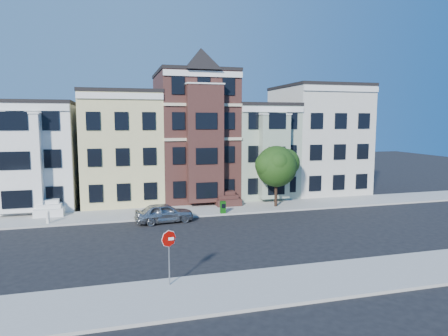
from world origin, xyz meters
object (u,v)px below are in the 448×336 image
object	(u,v)px
street_tree	(276,169)
fire_hydrant	(48,218)
stop_sign	(169,254)
parked_car	(164,213)
newspaper_box	(223,207)

from	to	relation	value
street_tree	fire_hydrant	xyz separation A→B (m)	(-18.37, -1.02, -2.92)
fire_hydrant	stop_sign	world-z (taller)	stop_sign
fire_hydrant	stop_sign	bearing A→B (deg)	-61.90
parked_car	newspaper_box	size ratio (longest dim) A/B	4.50
street_tree	newspaper_box	xyz separation A→B (m)	(-5.16, -1.29, -2.80)
newspaper_box	stop_sign	size ratio (longest dim) A/B	0.33
parked_car	fire_hydrant	size ratio (longest dim) A/B	5.90
street_tree	parked_car	world-z (taller)	street_tree
street_tree	fire_hydrant	world-z (taller)	street_tree
newspaper_box	parked_car	bearing A→B (deg)	-161.17
newspaper_box	fire_hydrant	xyz separation A→B (m)	(-13.21, 0.27, -0.11)
parked_car	street_tree	bearing A→B (deg)	-82.97
parked_car	fire_hydrant	distance (m)	8.45
fire_hydrant	stop_sign	xyz separation A→B (m)	(7.13, -13.36, 1.08)
parked_car	newspaper_box	bearing A→B (deg)	-83.20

